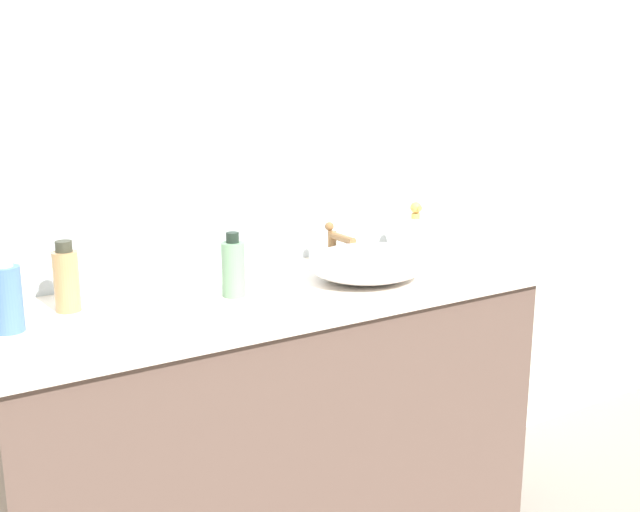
# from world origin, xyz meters

# --- Properties ---
(bathroom_wall_rear) EXTENTS (6.00, 0.06, 2.60)m
(bathroom_wall_rear) POSITION_xyz_m (0.00, 0.73, 1.30)
(bathroom_wall_rear) COLOR silver
(bathroom_wall_rear) RESTS_ON ground
(vanity_counter) EXTENTS (1.58, 0.55, 0.91)m
(vanity_counter) POSITION_xyz_m (-0.02, 0.42, 0.46)
(vanity_counter) COLOR brown
(vanity_counter) RESTS_ON ground
(wall_mirror_panel) EXTENTS (1.49, 0.01, 1.22)m
(wall_mirror_panel) POSITION_xyz_m (-0.02, 0.69, 1.52)
(wall_mirror_panel) COLOR #B2BCC6
(wall_mirror_panel) RESTS_ON vanity_counter
(sink_basin) EXTENTS (0.36, 0.32, 0.10)m
(sink_basin) POSITION_xyz_m (0.25, 0.35, 0.96)
(sink_basin) COLOR white
(sink_basin) RESTS_ON vanity_counter
(faucet) EXTENTS (0.03, 0.15, 0.14)m
(faucet) POSITION_xyz_m (0.25, 0.53, 0.99)
(faucet) COLOR brown
(faucet) RESTS_ON vanity_counter
(soap_dispenser) EXTENTS (0.06, 0.06, 0.18)m
(soap_dispenser) POSITION_xyz_m (0.57, 0.53, 0.98)
(soap_dispenser) COLOR silver
(soap_dispenser) RESTS_ON vanity_counter
(lotion_bottle) EXTENTS (0.06, 0.06, 0.17)m
(lotion_bottle) POSITION_xyz_m (-0.15, 0.41, 0.99)
(lotion_bottle) COLOR gray
(lotion_bottle) RESTS_ON vanity_counter
(perfume_bottle) EXTENTS (0.07, 0.07, 0.17)m
(perfume_bottle) POSITION_xyz_m (-0.71, 0.43, 0.99)
(perfume_bottle) COLOR #486D98
(perfume_bottle) RESTS_ON vanity_counter
(spray_can) EXTENTS (0.06, 0.06, 0.18)m
(spray_can) POSITION_xyz_m (-0.56, 0.52, 0.99)
(spray_can) COLOR tan
(spray_can) RESTS_ON vanity_counter
(candle_jar) EXTENTS (0.05, 0.05, 0.04)m
(candle_jar) POSITION_xyz_m (-0.31, 0.46, 0.93)
(candle_jar) COLOR silver
(candle_jar) RESTS_ON vanity_counter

